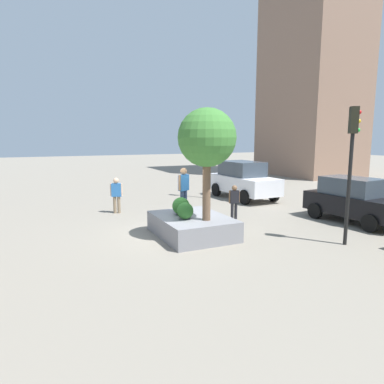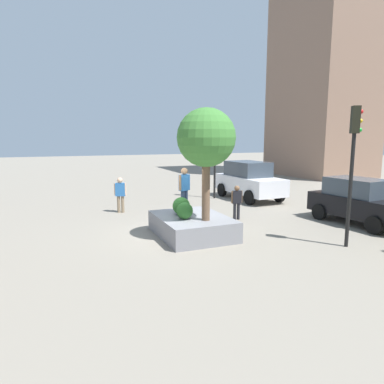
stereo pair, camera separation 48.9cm
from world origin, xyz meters
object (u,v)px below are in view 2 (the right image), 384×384
object	(u,v)px
police_car	(249,180)
sedan_parked	(358,201)
planter_ledge	(192,226)
traffic_light_median	(215,144)
traffic_light_corner	(353,153)
bystander_watching	(120,192)
skateboard	(184,211)
skateboarder	(184,186)
plaza_tree	(206,139)
passerby_with_bag	(237,200)

from	to	relation	value
police_car	sedan_parked	world-z (taller)	police_car
planter_ledge	traffic_light_median	bearing A→B (deg)	147.72
traffic_light_corner	planter_ledge	bearing A→B (deg)	-126.78
planter_ledge	traffic_light_corner	xyz separation A→B (m)	(3.17, 4.24, 2.74)
planter_ledge	police_car	bearing A→B (deg)	133.79
traffic_light_corner	traffic_light_median	size ratio (longest dim) A/B	0.97
bystander_watching	sedan_parked	bearing A→B (deg)	55.60
planter_ledge	police_car	xyz separation A→B (m)	(-5.79, 6.04, 0.75)
planter_ledge	skateboard	world-z (taller)	skateboard
skateboarder	traffic_light_corner	distance (m)	5.92
planter_ledge	sedan_parked	world-z (taller)	sedan_parked
bystander_watching	traffic_light_median	bearing A→B (deg)	106.76
skateboarder	police_car	bearing A→B (deg)	129.91
police_car	sedan_parked	distance (m)	6.91
skateboarder	police_car	world-z (taller)	skateboarder
planter_ledge	traffic_light_median	world-z (taller)	traffic_light_median
plaza_tree	passerby_with_bag	world-z (taller)	plaza_tree
plaza_tree	passerby_with_bag	distance (m)	4.34
police_car	plaza_tree	bearing A→B (deg)	-41.78
skateboard	skateboarder	bearing A→B (deg)	-135.00
skateboarder	passerby_with_bag	xyz separation A→B (m)	(-0.82, 2.79, -0.88)
police_car	bystander_watching	distance (m)	7.75
sedan_parked	bystander_watching	bearing A→B (deg)	-124.40
traffic_light_median	passerby_with_bag	xyz separation A→B (m)	(5.19, -1.48, -2.32)
plaza_tree	police_car	xyz separation A→B (m)	(-6.53, 5.83, -2.42)
plaza_tree	planter_ledge	bearing A→B (deg)	-163.94
skateboard	bystander_watching	xyz separation A→B (m)	(-4.23, -1.65, 0.20)
sedan_parked	bystander_watching	distance (m)	10.61
skateboarder	passerby_with_bag	distance (m)	3.03
skateboard	skateboarder	size ratio (longest dim) A/B	0.47
plaza_tree	skateboarder	size ratio (longest dim) A/B	2.33
skateboarder	sedan_parked	xyz separation A→B (m)	(1.77, 7.11, -0.79)
skateboarder	bystander_watching	xyz separation A→B (m)	(-4.23, -1.65, -0.77)
planter_ledge	skateboarder	xyz separation A→B (m)	(-0.73, -0.01, 1.39)
passerby_with_bag	bystander_watching	bearing A→B (deg)	-127.53
bystander_watching	passerby_with_bag	bearing A→B (deg)	52.47
traffic_light_median	bystander_watching	xyz separation A→B (m)	(1.78, -5.91, -2.21)
plaza_tree	bystander_watching	xyz separation A→B (m)	(-5.69, -1.87, -2.56)
passerby_with_bag	skateboard	bearing A→B (deg)	-73.58
traffic_light_corner	plaza_tree	bearing A→B (deg)	-121.15
police_car	sedan_parked	size ratio (longest dim) A/B	1.14
sedan_parked	traffic_light_corner	size ratio (longest dim) A/B	0.92
plaza_tree	sedan_parked	size ratio (longest dim) A/B	0.91
police_car	traffic_light_corner	xyz separation A→B (m)	(8.96, -1.81, 1.99)
bystander_watching	passerby_with_bag	xyz separation A→B (m)	(3.41, 4.43, -0.11)
skateboard	traffic_light_median	world-z (taller)	traffic_light_median
plaza_tree	skateboard	xyz separation A→B (m)	(-1.46, -0.22, -2.76)
skateboard	police_car	distance (m)	7.90
planter_ledge	traffic_light_corner	distance (m)	5.96
planter_ledge	traffic_light_corner	size ratio (longest dim) A/B	0.70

